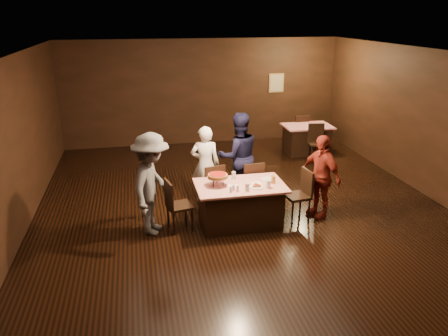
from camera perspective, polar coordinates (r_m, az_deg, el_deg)
The scene contains 23 objects.
room at distance 7.89m, azimuth 2.94°, elevation 8.34°, with size 10.00×10.04×3.02m.
main_table at distance 7.98m, azimuth 2.09°, elevation -4.76°, with size 1.60×1.00×0.77m, color #A9110B.
back_table at distance 12.26m, azimuth 10.75°, elevation 3.73°, with size 1.30×0.90×0.77m, color #B80C1E.
chair_far_left at distance 8.55m, azimuth -1.69°, elevation -2.39°, with size 0.42×0.42×0.95m, color black.
chair_far_right at distance 8.71m, azimuth 3.50°, elevation -1.99°, with size 0.42×0.42×0.95m, color black.
chair_end_left at distance 7.78m, azimuth -5.83°, elevation -4.81°, with size 0.42×0.42×0.95m, color black.
chair_end_right at distance 8.26m, azimuth 9.55°, elevation -3.49°, with size 0.42×0.42×0.95m, color black.
chair_back_near at distance 11.62m, azimuth 12.05°, elevation 3.22°, with size 0.42×0.42×0.95m, color black.
chair_back_far at distance 12.78m, azimuth 9.77°, elevation 4.86°, with size 0.42×0.42×0.95m, color black.
diner_white_jacket at distance 8.78m, azimuth -2.47°, elevation 0.45°, with size 0.58×0.38×1.59m, color white.
diner_navy_hoodie at distance 8.93m, azimuth 1.91°, elevation 1.55°, with size 0.88×0.69×1.82m, color black.
diner_grey_knit at distance 7.59m, azimuth -9.43°, elevation -2.11°, with size 1.17×0.67×1.81m, color #5C5D62.
diner_red_shirt at distance 8.35m, azimuth 12.48°, elevation -1.04°, with size 0.93×0.39×1.59m, color maroon.
pizza_stand at distance 7.73m, azimuth -0.83°, elevation -1.03°, with size 0.38×0.38×0.22m.
plate_with_slice at distance 7.72m, azimuth 4.25°, elevation -2.36°, with size 0.25×0.25×0.06m.
plate_empty at distance 8.10m, azimuth 5.66°, elevation -1.45°, with size 0.25×0.25×0.01m, color white.
glass_front_left at distance 7.55m, azimuth 3.04°, elevation -2.50°, with size 0.08×0.08×0.14m, color silver.
glass_front_right at distance 7.70m, azimuth 5.83°, elevation -2.13°, with size 0.08×0.08×0.14m, color silver.
glass_amber at distance 7.92m, azimuth 6.44°, elevation -1.52°, with size 0.08×0.08×0.14m, color #BF7F26.
glass_back at distance 8.07m, azimuth 1.28°, elevation -0.98°, with size 0.08×0.08×0.14m, color silver.
condiments at distance 7.52m, azimuth 1.31°, elevation -2.74°, with size 0.17×0.10×0.09m.
napkin_center at distance 7.90m, azimuth 4.24°, elevation -2.00°, with size 0.16×0.16×0.01m, color white.
napkin_left at distance 7.75m, azimuth 1.14°, elevation -2.39°, with size 0.16×0.16×0.01m, color white.
Camera 1 is at (-1.95, -7.48, 3.69)m, focal length 35.00 mm.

